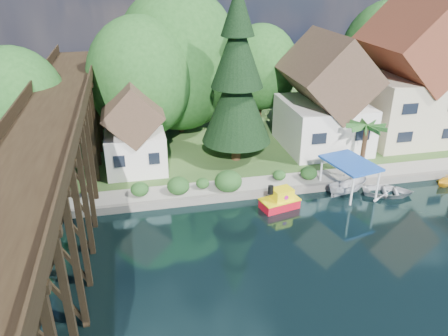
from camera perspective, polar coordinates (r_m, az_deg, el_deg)
The scene contains 16 objects.
ground at distance 29.40m, azimuth 12.34°, elevation -10.83°, with size 140.00×140.00×0.00m, color black.
bank at distance 58.84m, azimuth -1.05°, elevation 8.64°, with size 140.00×52.00×0.50m, color #2A4B1E.
seawall at distance 36.91m, azimuth 13.13°, elevation -2.41°, with size 60.00×0.40×0.62m, color slate.
promenade at distance 38.69m, azimuth 15.06°, elevation -0.94°, with size 50.00×2.60×0.06m, color gray.
trestle_bridge at distance 29.39m, azimuth -21.07°, elevation 0.03°, with size 4.12×44.18×9.30m.
house_left at distance 43.09m, azimuth 13.03°, elevation 8.56°, with size 7.64×8.64×11.02m.
house_center at distance 47.64m, azimuth 22.98°, elevation 10.39°, with size 8.65×9.18×13.89m.
shed at distance 38.17m, azimuth -11.62°, elevation 4.46°, with size 5.09×5.40×7.85m.
bg_trees at distance 45.28m, azimuth 3.41°, elevation 12.76°, with size 49.90×13.30×10.57m.
shrubs at distance 35.00m, azimuth -0.48°, elevation -1.60°, with size 15.76×2.47×1.70m.
conifer at distance 38.19m, azimuth 1.71°, elevation 11.37°, with size 6.23×6.23×15.35m.
palm_tree at distance 38.33m, azimuth 18.13°, elevation 4.95°, with size 3.40×3.40×4.64m.
tugboat at distance 33.57m, azimuth 7.34°, elevation -4.22°, with size 3.21×2.23×2.12m.
boat_white_a at distance 37.61m, azimuth 20.67°, elevation -2.75°, with size 2.85×4.00×0.83m, color silver.
boat_canopy at distance 36.37m, azimuth 15.91°, elevation -1.57°, with size 3.91×4.97×2.85m.
boat_yellow at distance 41.06m, azimuth 27.08°, elevation -1.33°, with size 1.91×2.21×1.17m, color yellow.
Camera 1 is at (-10.96, -21.33, 17.01)m, focal length 35.00 mm.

